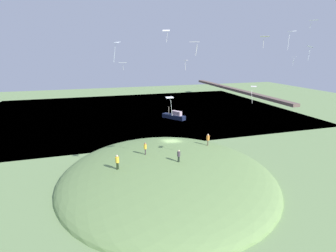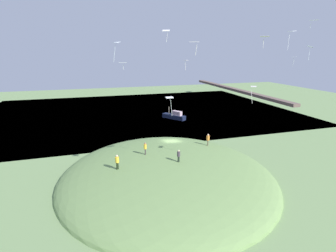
% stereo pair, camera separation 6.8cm
% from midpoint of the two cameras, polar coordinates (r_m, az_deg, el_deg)
% --- Properties ---
extents(ground_plane, '(160.00, 160.00, 0.00)m').
position_cam_midpoint_polar(ground_plane, '(40.45, 0.74, -5.84)').
color(ground_plane, '#6E8C56').
extents(lake_water, '(54.71, 80.00, 0.40)m').
position_cam_midpoint_polar(lake_water, '(68.95, -6.89, 3.25)').
color(lake_water, '#375F88').
rests_on(lake_water, ground_plane).
extents(grass_hill, '(28.13, 26.88, 4.71)m').
position_cam_midpoint_polar(grass_hill, '(32.87, -0.26, -11.35)').
color(grass_hill, '#6A8A4E').
rests_on(grass_hill, ground_plane).
extents(bridge_deck_far, '(49.24, 1.80, 0.70)m').
position_cam_midpoint_polar(bridge_deck_far, '(78.40, 14.78, 7.98)').
color(bridge_deck_far, brown).
extents(boat_on_lake, '(5.74, 4.65, 2.76)m').
position_cam_midpoint_polar(boat_on_lake, '(60.03, 1.41, 2.31)').
color(boat_on_lake, '#151D37').
rests_on(boat_on_lake, lake_water).
extents(person_with_child, '(0.43, 0.43, 1.56)m').
position_cam_midpoint_polar(person_with_child, '(30.86, 2.38, -6.47)').
color(person_with_child, black).
rests_on(person_with_child, grass_hill).
extents(person_on_hilltop, '(0.58, 0.58, 1.81)m').
position_cam_midpoint_polar(person_on_hilltop, '(38.14, 8.99, -2.79)').
color(person_on_hilltop, brown).
rests_on(person_on_hilltop, grass_hill).
extents(person_watching_kites, '(0.53, 0.53, 1.81)m').
position_cam_midpoint_polar(person_watching_kites, '(30.08, -11.51, -7.63)').
color(person_watching_kites, black).
rests_on(person_watching_kites, grass_hill).
extents(person_walking_path, '(0.48, 0.48, 1.66)m').
position_cam_midpoint_polar(person_walking_path, '(33.27, -5.25, -4.77)').
color(person_walking_path, '#3C2E34').
rests_on(person_walking_path, grass_hill).
extents(kite_0, '(1.26, 1.21, 1.86)m').
position_cam_midpoint_polar(kite_0, '(39.28, 29.49, 15.28)').
color(kite_0, white).
extents(kite_1, '(1.38, 1.43, 1.18)m').
position_cam_midpoint_polar(kite_1, '(44.37, 30.10, 20.04)').
color(kite_1, white).
extents(kite_2, '(1.18, 1.20, 1.45)m').
position_cam_midpoint_polar(kite_2, '(44.72, 26.62, 13.78)').
color(kite_2, white).
extents(kite_3, '(0.86, 1.02, 1.18)m').
position_cam_midpoint_polar(kite_3, '(23.17, 5.92, 18.33)').
color(kite_3, white).
extents(kite_4, '(0.85, 0.65, 2.02)m').
position_cam_midpoint_polar(kite_4, '(31.95, 26.08, 18.42)').
color(kite_4, white).
extents(kite_5, '(0.88, 0.82, 2.15)m').
position_cam_midpoint_polar(kite_5, '(29.33, -11.72, 17.65)').
color(kite_5, white).
extents(kite_6, '(0.68, 0.91, 2.24)m').
position_cam_midpoint_polar(kite_6, '(29.71, 0.35, 6.18)').
color(kite_6, white).
extents(kite_7, '(0.98, 0.93, 1.82)m').
position_cam_midpoint_polar(kite_7, '(27.83, 18.75, 8.22)').
color(kite_7, white).
extents(kite_8, '(1.20, 1.41, 1.20)m').
position_cam_midpoint_polar(kite_8, '(43.68, -10.32, 13.93)').
color(kite_8, white).
extents(kite_9, '(0.83, 0.98, 1.34)m').
position_cam_midpoint_polar(kite_9, '(30.10, -0.48, 20.72)').
color(kite_9, silver).
extents(kite_10, '(0.79, 0.80, 1.45)m').
position_cam_midpoint_polar(kite_10, '(37.29, 3.99, 14.43)').
color(kite_10, white).
extents(kite_11, '(1.06, 1.11, 1.21)m').
position_cam_midpoint_polar(kite_11, '(29.27, 21.02, 18.33)').
color(kite_11, silver).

